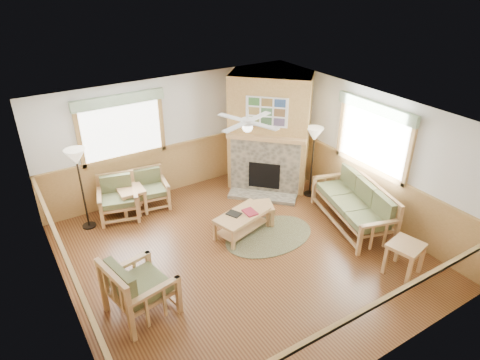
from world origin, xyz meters
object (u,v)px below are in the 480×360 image
armchair_back_right (150,190)px  floor_lamp_right (312,162)px  coffee_table (242,223)px  armchair_back_left (118,198)px  sofa (353,204)px  end_table_sofa (404,259)px  end_table_chairs (132,201)px  armchair_left (140,286)px  footstool (261,214)px  floor_lamp_left (82,189)px

armchair_back_right → floor_lamp_right: size_ratio=0.49×
coffee_table → armchair_back_left: bearing=118.6°
sofa → end_table_sofa: 1.65m
armchair_back_right → coffee_table: size_ratio=0.72×
armchair_back_right → end_table_chairs: size_ratio=1.39×
armchair_back_right → floor_lamp_right: bearing=-15.2°
armchair_back_left → end_table_chairs: bearing=10.7°
armchair_back_left → armchair_left: armchair_left is taller
sofa → armchair_back_left: (-3.98, 2.82, -0.03)m
armchair_back_left → end_table_sofa: armchair_back_left is taller
sofa → armchair_back_right: (-3.24, 2.88, -0.06)m
sofa → footstool: size_ratio=4.22×
floor_lamp_right → end_table_sofa: bearing=-98.3°
armchair_back_left → end_table_chairs: size_ratio=1.50×
coffee_table → end_table_chairs: (-1.60, 1.89, 0.07)m
armchair_back_left → armchair_back_right: (0.73, 0.06, -0.03)m
armchair_back_left → end_table_chairs: (0.29, -0.02, -0.15)m
floor_lamp_right → footstool: bearing=-167.6°
coffee_table → end_table_chairs: bearing=114.2°
armchair_back_left → floor_lamp_left: floor_lamp_left is taller
end_table_sofa → armchair_back_right: bearing=122.8°
armchair_back_right → floor_lamp_left: size_ratio=0.47×
floor_lamp_left → end_table_chairs: bearing=0.7°
armchair_back_left → armchair_back_right: armchair_back_left is taller
armchair_back_left → sofa: bearing=-20.6°
end_table_chairs → floor_lamp_left: bearing=-179.3°
armchair_back_left → armchair_back_right: size_ratio=1.08×
armchair_back_right → armchair_left: bearing=-105.1°
end_table_sofa → footstool: bearing=114.6°
armchair_left → end_table_chairs: 3.00m
armchair_back_left → footstool: size_ratio=1.81×
armchair_back_left → coffee_table: size_ratio=0.78×
sofa → coffee_table: (-2.09, 0.91, -0.25)m
footstool → end_table_sofa: bearing=-65.4°
armchair_left → coffee_table: bearing=-79.6°
coffee_table → sofa: bearing=-39.6°
armchair_back_left → footstool: armchair_back_left is taller
floor_lamp_right → armchair_back_right: bearing=155.9°
armchair_back_right → armchair_left: armchair_left is taller
end_table_chairs → floor_lamp_right: bearing=-20.5°
sofa → coffee_table: sofa is taller
sofa → armchair_back_right: sofa is taller
floor_lamp_left → floor_lamp_right: 4.93m
coffee_table → end_table_sofa: 3.06m
floor_lamp_left → armchair_back_right: bearing=3.7°
armchair_back_left → coffee_table: armchair_back_left is taller
sofa → end_table_chairs: size_ratio=3.50×
end_table_sofa → floor_lamp_left: size_ratio=0.35×
armchair_back_right → sofa: bearing=-32.7°
armchair_left → coffee_table: 2.66m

